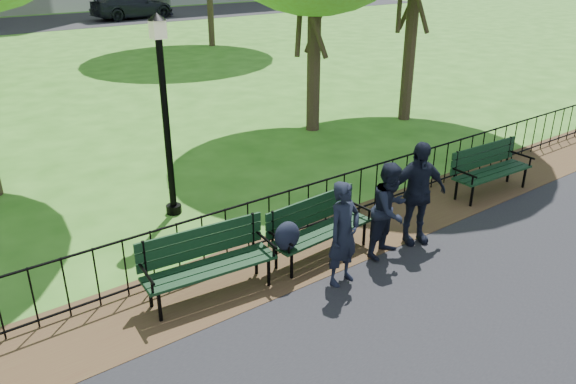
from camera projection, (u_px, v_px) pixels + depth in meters
ground at (403, 279)px, 8.25m from camera, size 120.00×120.00×0.00m
dirt_strip at (336, 239)px, 9.34m from camera, size 60.00×1.60×0.01m
iron_fence at (317, 203)px, 9.51m from camera, size 24.06×0.06×1.00m
park_bench_main at (305, 227)px, 8.41m from camera, size 1.90×0.66×1.01m
park_bench_left_a at (206, 255)px, 7.68m from camera, size 1.90×0.75×1.05m
park_bench_right_a at (489, 164)px, 10.94m from camera, size 1.87×0.66×1.05m
lamppost at (165, 111)px, 9.54m from camera, size 0.32×0.32×3.53m
person_left at (344, 234)px, 7.87m from camera, size 0.61×0.43×1.56m
person_mid at (390, 210)px, 8.62m from camera, size 0.80×0.52×1.53m
person_right at (417, 193)px, 8.97m from camera, size 1.09×0.74×1.72m
sedan_dark at (132, 6)px, 38.06m from camera, size 5.80×2.70×1.64m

